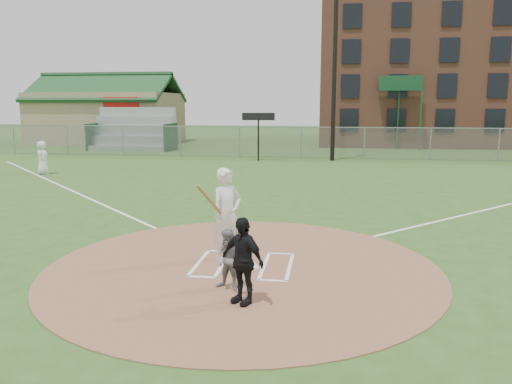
# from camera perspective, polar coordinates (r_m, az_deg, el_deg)

# --- Properties ---
(ground) EXTENTS (140.00, 140.00, 0.00)m
(ground) POSITION_cam_1_polar(r_m,az_deg,el_deg) (10.81, -1.54, -8.65)
(ground) COLOR #2C531C
(ground) RESTS_ON ground
(dirt_circle) EXTENTS (8.40, 8.40, 0.02)m
(dirt_circle) POSITION_cam_1_polar(r_m,az_deg,el_deg) (10.81, -1.54, -8.60)
(dirt_circle) COLOR #936245
(dirt_circle) RESTS_ON ground
(home_plate) EXTENTS (0.64, 0.64, 0.03)m
(home_plate) POSITION_cam_1_polar(r_m,az_deg,el_deg) (10.80, -1.18, -8.47)
(home_plate) COLOR silver
(home_plate) RESTS_ON dirt_circle
(foul_line_third) EXTENTS (17.04, 17.04, 0.01)m
(foul_line_third) POSITION_cam_1_polar(r_m,az_deg,el_deg) (22.18, -20.86, 0.42)
(foul_line_third) COLOR white
(foul_line_third) RESTS_ON ground
(catcher) EXTENTS (0.68, 0.61, 1.15)m
(catcher) POSITION_cam_1_polar(r_m,az_deg,el_deg) (9.40, -3.10, -7.73)
(catcher) COLOR gray
(catcher) RESTS_ON dirt_circle
(umpire) EXTENTS (0.97, 0.80, 1.54)m
(umpire) POSITION_cam_1_polar(r_m,az_deg,el_deg) (8.72, -1.57, -7.82)
(umpire) COLOR black
(umpire) RESTS_ON dirt_circle
(ondeck_player) EXTENTS (0.94, 0.94, 1.65)m
(ondeck_player) POSITION_cam_1_polar(r_m,az_deg,el_deg) (26.96, -23.23, 3.62)
(ondeck_player) COLOR silver
(ondeck_player) RESTS_ON ground
(batters_boxes) EXTENTS (2.08, 1.88, 0.01)m
(batters_boxes) POSITION_cam_1_polar(r_m,az_deg,el_deg) (10.94, -1.41, -8.28)
(batters_boxes) COLOR white
(batters_boxes) RESTS_ON dirt_circle
(batter_at_plate) EXTENTS (0.99, 1.07, 2.06)m
(batter_at_plate) POSITION_cam_1_polar(r_m,az_deg,el_deg) (11.09, -3.35, -2.53)
(batter_at_plate) COLOR silver
(batter_at_plate) RESTS_ON dirt_circle
(outfield_fence) EXTENTS (56.08, 0.08, 2.03)m
(outfield_fence) POSITION_cam_1_polar(r_m,az_deg,el_deg) (32.23, 5.15, 5.66)
(outfield_fence) COLOR slate
(outfield_fence) RESTS_ON ground
(bleachers) EXTENTS (6.08, 3.20, 3.20)m
(bleachers) POSITION_cam_1_polar(r_m,az_deg,el_deg) (39.22, -13.95, 7.02)
(bleachers) COLOR #B7BABF
(bleachers) RESTS_ON ground
(clubhouse) EXTENTS (12.20, 8.71, 6.23)m
(clubhouse) POSITION_cam_1_polar(r_m,az_deg,el_deg) (47.41, -16.54, 8.35)
(clubhouse) COLOR tan
(clubhouse) RESTS_ON ground
(brick_warehouse) EXTENTS (30.00, 17.17, 15.00)m
(brick_warehouse) POSITION_cam_1_polar(r_m,az_deg,el_deg) (50.28, 25.47, 13.71)
(brick_warehouse) COLOR brown
(brick_warehouse) RESTS_ON ground
(light_pole) EXTENTS (1.20, 0.30, 12.22)m
(light_pole) POSITION_cam_1_polar(r_m,az_deg,el_deg) (31.25, 9.01, 15.71)
(light_pole) COLOR black
(light_pole) RESTS_ON ground
(scoreboard_sign) EXTENTS (2.00, 0.10, 2.93)m
(scoreboard_sign) POSITION_cam_1_polar(r_m,az_deg,el_deg) (30.60, 0.27, 8.04)
(scoreboard_sign) COLOR black
(scoreboard_sign) RESTS_ON ground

